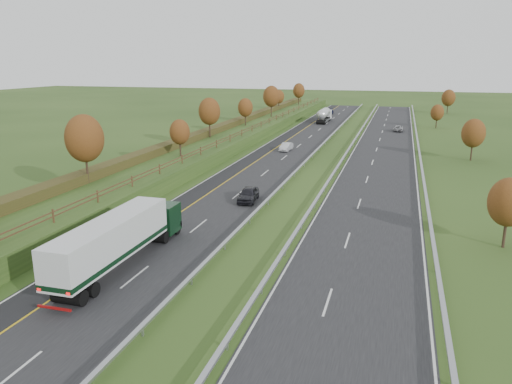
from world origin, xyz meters
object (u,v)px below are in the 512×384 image
road_tanker (324,115)px  car_small_far (328,111)px  car_silver_mid (286,147)px  car_oncoming (398,128)px  car_dark_near (248,194)px  box_lorry (119,238)px

road_tanker → car_small_far: bearing=94.9°
car_silver_mid → car_small_far: car_small_far is taller
car_silver_mid → car_small_far: bearing=95.2°
road_tanker → car_oncoming: (18.44, -12.57, -1.18)m
car_small_far → car_dark_near: bearing=-83.2°
box_lorry → car_silver_mid: size_ratio=3.87×
box_lorry → car_oncoming: size_ratio=3.51×
car_dark_near → car_silver_mid: car_dark_near is taller
road_tanker → car_small_far: road_tanker is taller
road_tanker → car_oncoming: 22.35m
box_lorry → road_tanker: size_ratio=1.45×
car_dark_near → car_small_far: size_ratio=0.84×
car_dark_near → car_oncoming: bearing=71.7°
car_small_far → car_oncoming: size_ratio=1.20×
car_dark_near → car_small_far: (-4.86, 96.11, 0.01)m
car_small_far → car_oncoming: car_small_far is taller
road_tanker → car_oncoming: road_tanker is taller
road_tanker → car_small_far: 19.72m
car_dark_near → car_oncoming: size_ratio=1.00×
road_tanker → car_dark_near: size_ratio=2.41×
car_dark_near → car_silver_mid: 32.94m
car_oncoming → road_tanker: bearing=-34.2°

